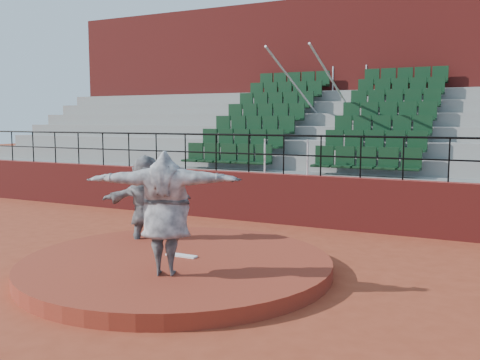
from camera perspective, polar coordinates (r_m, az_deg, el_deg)
ground at (r=9.75m, az=-6.74°, el=-9.70°), size 90.00×90.00×0.00m
pitchers_mound at (r=9.72m, az=-6.75°, el=-8.99°), size 5.50×5.50×0.25m
pitching_rubber at (r=9.80m, az=-6.27°, el=-8.00°), size 0.60×0.15×0.03m
boundary_wall at (r=13.96m, az=4.63°, el=-2.02°), size 24.00×0.30×1.30m
wall_railing at (r=13.82m, az=4.69°, el=3.64°), size 24.04×0.05×1.03m
seating_deck at (r=17.29m, az=9.23°, el=2.16°), size 24.00×5.97×4.63m
press_box_facade at (r=21.06m, az=12.63°, el=8.61°), size 24.00×3.00×7.10m
pitcher at (r=8.53m, az=-7.97°, el=-3.51°), size 2.49×1.57×1.98m
fielder at (r=11.24m, az=-9.97°, el=-2.39°), size 1.88×1.48×1.99m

